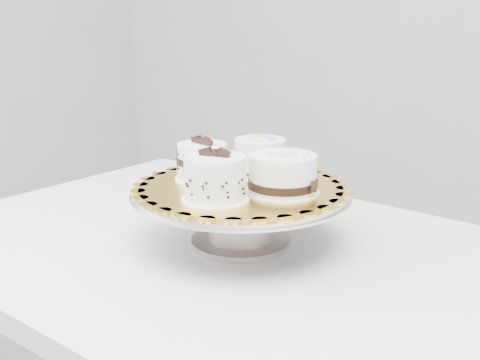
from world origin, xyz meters
The scene contains 7 objects.
table centered at (-0.11, 0.01, 0.67)m, with size 1.34×1.01×0.75m.
cake_stand centered at (-0.10, 0.03, 0.83)m, with size 0.41×0.41×0.11m.
cake_board centered at (-0.10, 0.03, 0.86)m, with size 0.37×0.37×0.01m, color gold.
cake_swirl centered at (-0.10, -0.07, 0.90)m, with size 0.12×0.12×0.09m.
cake_banded centered at (-0.19, 0.03, 0.90)m, with size 0.12×0.12×0.08m.
cake_dots centered at (-0.10, 0.11, 0.90)m, with size 0.12×0.12×0.07m.
cake_ribbon centered at (-0.02, 0.03, 0.90)m, with size 0.15×0.15×0.07m.
Camera 1 is at (0.42, -0.89, 1.17)m, focal length 45.00 mm.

